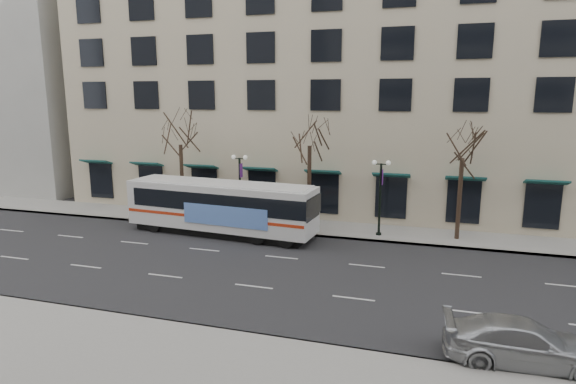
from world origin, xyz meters
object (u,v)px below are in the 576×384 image
at_px(tree_far_left, 180,132).
at_px(tree_far_mid, 310,132).
at_px(lamp_post_right, 380,194).
at_px(tree_far_right, 463,143).
at_px(lamp_post_left, 240,186).
at_px(silver_car, 524,343).
at_px(city_bus, 222,206).

xyz_separation_m(tree_far_left, tree_far_mid, (10.00, 0.00, 0.21)).
height_order(tree_far_mid, lamp_post_right, tree_far_mid).
height_order(tree_far_left, tree_far_right, tree_far_left).
bearing_deg(tree_far_left, tree_far_right, 0.00).
bearing_deg(tree_far_left, lamp_post_left, -6.83).
bearing_deg(tree_far_left, silver_car, -34.65).
xyz_separation_m(lamp_post_right, city_bus, (-10.37, -2.41, -0.97)).
distance_m(tree_far_left, lamp_post_left, 6.29).
bearing_deg(lamp_post_right, silver_car, -65.28).
bearing_deg(lamp_post_left, silver_car, -40.81).
bearing_deg(tree_far_left, lamp_post_right, -2.29).
bearing_deg(city_bus, silver_car, -30.30).
height_order(tree_far_mid, lamp_post_left, tree_far_mid).
bearing_deg(tree_far_right, city_bus, -168.90).
bearing_deg(lamp_post_right, tree_far_right, 6.85).
height_order(tree_far_mid, tree_far_right, tree_far_mid).
relative_size(tree_far_left, city_bus, 0.62).
height_order(lamp_post_left, silver_car, lamp_post_left).
bearing_deg(city_bus, tree_far_left, 151.80).
relative_size(lamp_post_right, silver_car, 0.95).
xyz_separation_m(tree_far_mid, tree_far_right, (10.00, -0.00, -0.48)).
distance_m(lamp_post_right, city_bus, 10.69).
relative_size(tree_far_mid, city_bus, 0.63).
relative_size(tree_far_right, lamp_post_left, 1.55).
height_order(tree_far_left, tree_far_mid, tree_far_mid).
relative_size(tree_far_mid, lamp_post_right, 1.64).
distance_m(lamp_post_left, lamp_post_right, 10.00).
bearing_deg(tree_far_right, tree_far_left, 180.00).
bearing_deg(silver_car, tree_far_left, 51.84).
relative_size(tree_far_left, lamp_post_right, 1.60).
distance_m(tree_far_right, lamp_post_left, 15.40).
relative_size(tree_far_mid, lamp_post_left, 1.64).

